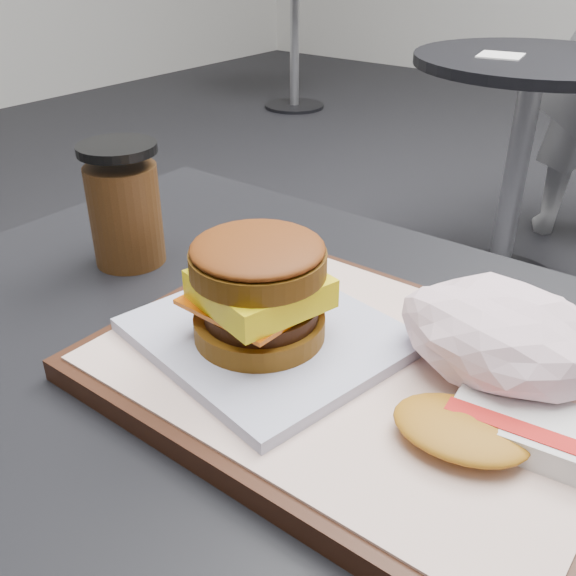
# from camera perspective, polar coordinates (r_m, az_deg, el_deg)

# --- Properties ---
(customer_table) EXTENTS (0.80, 0.60, 0.77)m
(customer_table) POSITION_cam_1_polar(r_m,az_deg,el_deg) (0.64, -1.51, -20.24)
(customer_table) COLOR #A5A5AA
(customer_table) RESTS_ON ground
(serving_tray) EXTENTS (0.38, 0.28, 0.02)m
(serving_tray) POSITION_cam_1_polar(r_m,az_deg,el_deg) (0.49, 5.98, -7.58)
(serving_tray) COLOR black
(serving_tray) RESTS_ON customer_table
(breakfast_sandwich) EXTENTS (0.22, 0.20, 0.09)m
(breakfast_sandwich) POSITION_cam_1_polar(r_m,az_deg,el_deg) (0.48, -2.35, -1.11)
(breakfast_sandwich) COLOR silver
(breakfast_sandwich) RESTS_ON serving_tray
(hash_brown) EXTENTS (0.13, 0.10, 0.02)m
(hash_brown) POSITION_cam_1_polar(r_m,az_deg,el_deg) (0.43, 18.01, -11.69)
(hash_brown) COLOR silver
(hash_brown) RESTS_ON serving_tray
(crumpled_wrapper) EXTENTS (0.15, 0.11, 0.06)m
(crumpled_wrapper) POSITION_cam_1_polar(r_m,az_deg,el_deg) (0.48, 18.64, -4.09)
(crumpled_wrapper) COLOR white
(crumpled_wrapper) RESTS_ON serving_tray
(coffee_cup) EXTENTS (0.08, 0.08, 0.12)m
(coffee_cup) POSITION_cam_1_polar(r_m,az_deg,el_deg) (0.66, -14.29, 6.81)
(coffee_cup) COLOR #462710
(coffee_cup) RESTS_ON customer_table
(neighbor_table) EXTENTS (0.70, 0.70, 0.75)m
(neighbor_table) POSITION_cam_1_polar(r_m,az_deg,el_deg) (2.13, 20.26, 13.46)
(neighbor_table) COLOR black
(neighbor_table) RESTS_ON ground
(napkin) EXTENTS (0.14, 0.14, 0.00)m
(napkin) POSITION_cam_1_polar(r_m,az_deg,el_deg) (2.05, 18.39, 19.03)
(napkin) COLOR white
(napkin) RESTS_ON neighbor_table
(bg_table_mid) EXTENTS (0.66, 0.66, 0.75)m
(bg_table_mid) POSITION_cam_1_polar(r_m,az_deg,el_deg) (4.44, 0.60, 22.84)
(bg_table_mid) COLOR black
(bg_table_mid) RESTS_ON ground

